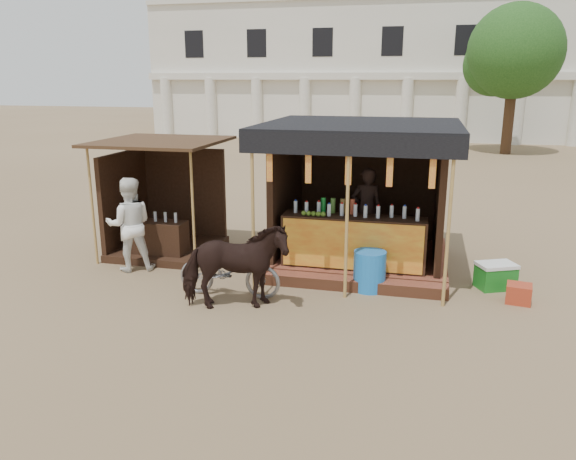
# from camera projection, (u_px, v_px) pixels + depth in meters

# --- Properties ---
(ground) EXTENTS (120.00, 120.00, 0.00)m
(ground) POSITION_uv_depth(u_px,v_px,m) (262.00, 330.00, 8.25)
(ground) COLOR #846B4C
(ground) RESTS_ON ground
(main_stall) EXTENTS (3.60, 3.61, 2.78)m
(main_stall) POSITION_uv_depth(u_px,v_px,m) (360.00, 214.00, 10.90)
(main_stall) COLOR brown
(main_stall) RESTS_ON ground
(secondary_stall) EXTENTS (2.40, 2.40, 2.38)m
(secondary_stall) POSITION_uv_depth(u_px,v_px,m) (160.00, 212.00, 11.79)
(secondary_stall) COLOR #331D12
(secondary_stall) RESTS_ON ground
(cow) EXTENTS (1.83, 1.26, 1.42)m
(cow) POSITION_uv_depth(u_px,v_px,m) (234.00, 267.00, 8.82)
(cow) COLOR black
(cow) RESTS_ON ground
(motorbike) EXTENTS (1.77, 0.65, 0.92)m
(motorbike) POSITION_uv_depth(u_px,v_px,m) (229.00, 270.00, 9.42)
(motorbike) COLOR gray
(motorbike) RESTS_ON ground
(bystander) EXTENTS (1.09, 1.00, 1.80)m
(bystander) POSITION_uv_depth(u_px,v_px,m) (130.00, 224.00, 10.62)
(bystander) COLOR white
(bystander) RESTS_ON ground
(blue_barrel) EXTENTS (0.73, 0.73, 0.70)m
(blue_barrel) POSITION_uv_depth(u_px,v_px,m) (370.00, 271.00, 9.72)
(blue_barrel) COLOR blue
(blue_barrel) RESTS_ON ground
(red_crate) EXTENTS (0.44, 0.42, 0.31)m
(red_crate) POSITION_uv_depth(u_px,v_px,m) (519.00, 294.00, 9.21)
(red_crate) COLOR #A0321A
(red_crate) RESTS_ON ground
(cooler) EXTENTS (0.77, 0.67, 0.46)m
(cooler) POSITION_uv_depth(u_px,v_px,m) (496.00, 276.00, 9.83)
(cooler) COLOR #1B7A21
(cooler) RESTS_ON ground
(background_building) EXTENTS (26.00, 7.45, 8.18)m
(background_building) POSITION_uv_depth(u_px,v_px,m) (363.00, 72.00, 35.75)
(background_building) COLOR silver
(background_building) RESTS_ON ground
(tree) EXTENTS (4.50, 4.40, 7.00)m
(tree) POSITION_uv_depth(u_px,v_px,m) (510.00, 55.00, 26.48)
(tree) COLOR #382314
(tree) RESTS_ON ground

